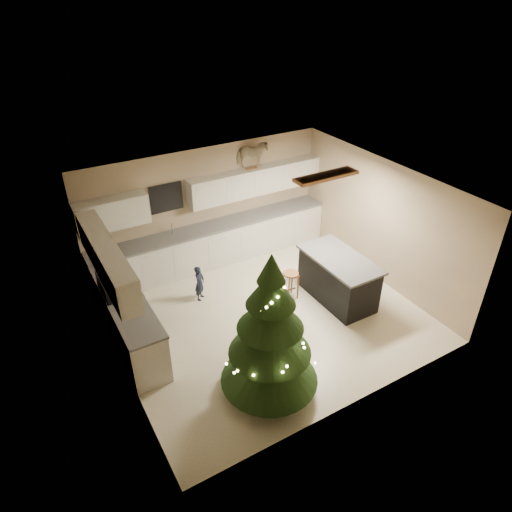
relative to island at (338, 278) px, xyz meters
name	(u,v)px	position (x,y,z in m)	size (l,w,h in m)	color
ground_plane	(265,315)	(-1.53, 0.26, -0.48)	(5.50, 5.50, 0.00)	beige
room_shell	(267,235)	(-1.51, 0.26, 1.27)	(5.52, 5.02, 2.61)	tan
cabinetry	(185,255)	(-2.44, 1.90, 0.28)	(5.50, 3.20, 2.00)	silver
island	(338,278)	(0.00, 0.00, 0.00)	(0.90, 1.70, 0.95)	black
bar_stool	(291,279)	(-0.79, 0.49, -0.04)	(0.31, 0.31, 0.59)	brown
christmas_tree	(270,339)	(-2.43, -1.34, 0.55)	(1.58, 1.52, 2.52)	#3F2816
toddler	(200,283)	(-2.39, 1.36, -0.10)	(0.28, 0.18, 0.76)	black
rocking_horse	(252,155)	(-0.49, 2.58, 1.84)	(0.77, 0.58, 0.62)	brown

